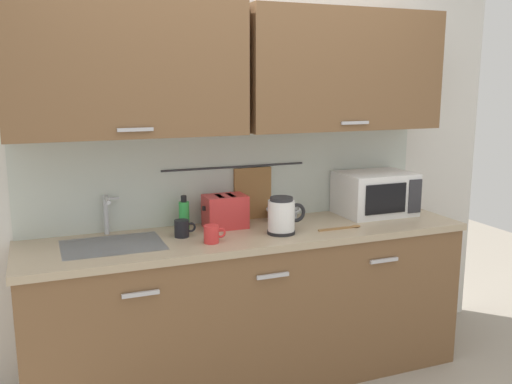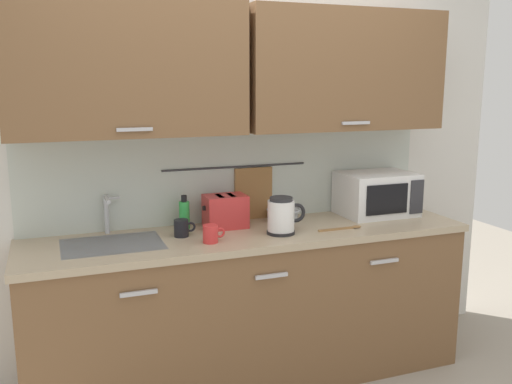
# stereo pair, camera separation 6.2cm
# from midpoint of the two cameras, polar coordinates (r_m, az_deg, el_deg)

# --- Properties ---
(counter_unit) EXTENTS (2.53, 0.64, 0.90)m
(counter_unit) POSITION_cam_midpoint_polar(r_m,az_deg,el_deg) (3.32, -0.12, -11.48)
(counter_unit) COLOR brown
(counter_unit) RESTS_ON ground
(back_wall_assembly) EXTENTS (3.70, 0.41, 2.50)m
(back_wall_assembly) POSITION_cam_midpoint_polar(r_m,az_deg,el_deg) (3.29, -1.39, 7.50)
(back_wall_assembly) COLOR silver
(back_wall_assembly) RESTS_ON ground
(sink_faucet) EXTENTS (0.09, 0.17, 0.22)m
(sink_faucet) POSITION_cam_midpoint_polar(r_m,az_deg,el_deg) (3.18, -14.41, -1.69)
(sink_faucet) COLOR #B2B5BA
(sink_faucet) RESTS_ON counter_unit
(microwave) EXTENTS (0.46, 0.35, 0.27)m
(microwave) POSITION_cam_midpoint_polar(r_m,az_deg,el_deg) (3.63, 12.68, -0.18)
(microwave) COLOR white
(microwave) RESTS_ON counter_unit
(electric_kettle) EXTENTS (0.23, 0.16, 0.21)m
(electric_kettle) POSITION_cam_midpoint_polar(r_m,az_deg,el_deg) (3.11, 3.21, -2.46)
(electric_kettle) COLOR black
(electric_kettle) RESTS_ON counter_unit
(dish_soap_bottle) EXTENTS (0.06, 0.06, 0.20)m
(dish_soap_bottle) POSITION_cam_midpoint_polar(r_m,az_deg,el_deg) (3.24, -6.77, -2.25)
(dish_soap_bottle) COLOR green
(dish_soap_bottle) RESTS_ON counter_unit
(mug_near_sink) EXTENTS (0.12, 0.08, 0.09)m
(mug_near_sink) POSITION_cam_midpoint_polar(r_m,az_deg,el_deg) (3.09, -7.00, -3.67)
(mug_near_sink) COLOR black
(mug_near_sink) RESTS_ON counter_unit
(mixing_bowl) EXTENTS (0.21, 0.21, 0.08)m
(mixing_bowl) POSITION_cam_midpoint_polar(r_m,az_deg,el_deg) (3.42, 3.40, -2.20)
(mixing_bowl) COLOR #A5ADB7
(mixing_bowl) RESTS_ON counter_unit
(toaster) EXTENTS (0.26, 0.17, 0.19)m
(toaster) POSITION_cam_midpoint_polar(r_m,az_deg,el_deg) (3.25, -2.59, -1.96)
(toaster) COLOR red
(toaster) RESTS_ON counter_unit
(mug_by_kettle) EXTENTS (0.12, 0.08, 0.09)m
(mug_by_kettle) POSITION_cam_midpoint_polar(r_m,az_deg,el_deg) (2.96, -4.02, -4.27)
(mug_by_kettle) COLOR red
(mug_by_kettle) RESTS_ON counter_unit
(wooden_spoon) EXTENTS (0.28, 0.04, 0.01)m
(wooden_spoon) POSITION_cam_midpoint_polar(r_m,az_deg,el_deg) (3.27, 9.63, -3.64)
(wooden_spoon) COLOR #9E7042
(wooden_spoon) RESTS_ON counter_unit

